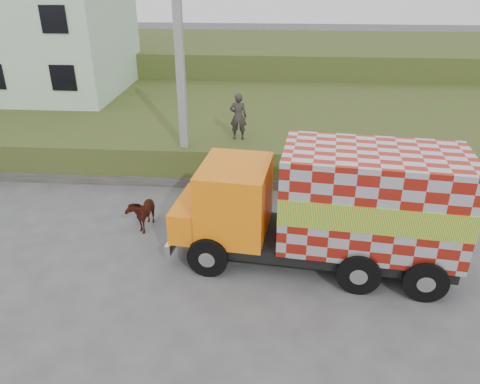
# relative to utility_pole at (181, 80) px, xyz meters

# --- Properties ---
(ground) EXTENTS (120.00, 120.00, 0.00)m
(ground) POSITION_rel_utility_pole_xyz_m (1.00, -4.60, -4.08)
(ground) COLOR #474749
(ground) RESTS_ON ground
(embankment) EXTENTS (40.00, 12.00, 1.50)m
(embankment) POSITION_rel_utility_pole_xyz_m (1.00, 5.40, -3.33)
(embankment) COLOR #31541C
(embankment) RESTS_ON ground
(embankment_far) EXTENTS (40.00, 12.00, 3.00)m
(embankment_far) POSITION_rel_utility_pole_xyz_m (1.00, 17.40, -2.58)
(embankment_far) COLOR #31541C
(embankment_far) RESTS_ON ground
(retaining_strip) EXTENTS (16.00, 0.50, 0.40)m
(retaining_strip) POSITION_rel_utility_pole_xyz_m (-1.00, -0.40, -3.88)
(retaining_strip) COLOR #595651
(retaining_strip) RESTS_ON ground
(building) EXTENTS (10.00, 8.00, 6.00)m
(building) POSITION_rel_utility_pole_xyz_m (-10.00, 8.40, 0.42)
(building) COLOR #B8D7B8
(building) RESTS_ON embankment
(utility_pole) EXTENTS (1.20, 0.30, 8.00)m
(utility_pole) POSITION_rel_utility_pole_xyz_m (0.00, 0.00, 0.00)
(utility_pole) COLOR gray
(utility_pole) RESTS_ON ground
(cargo_truck) EXTENTS (8.25, 3.57, 3.58)m
(cargo_truck) POSITION_rel_utility_pole_xyz_m (5.11, -5.36, -2.23)
(cargo_truck) COLOR black
(cargo_truck) RESTS_ON ground
(cow) EXTENTS (0.76, 1.43, 1.16)m
(cow) POSITION_rel_utility_pole_xyz_m (-0.78, -3.73, -3.50)
(cow) COLOR black
(cow) RESTS_ON ground
(pedestrian) EXTENTS (0.70, 0.46, 1.88)m
(pedestrian) POSITION_rel_utility_pole_xyz_m (2.03, 1.02, -1.63)
(pedestrian) COLOR #282624
(pedestrian) RESTS_ON embankment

